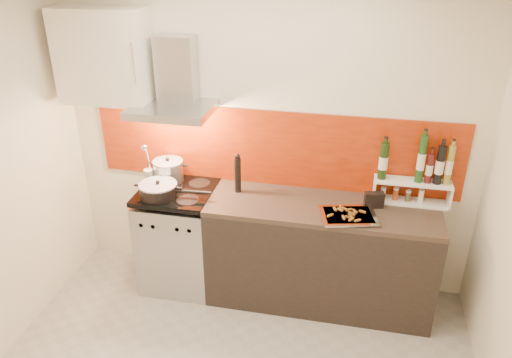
% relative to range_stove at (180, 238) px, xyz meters
% --- Properties ---
extents(back_wall, '(3.40, 0.02, 2.60)m').
position_rel_range_stove_xyz_m(back_wall, '(0.70, 0.30, 0.86)').
color(back_wall, silver).
rests_on(back_wall, ground).
extents(backsplash, '(3.00, 0.02, 0.64)m').
position_rel_range_stove_xyz_m(backsplash, '(0.75, 0.29, 0.78)').
color(backsplash, maroon).
rests_on(backsplash, back_wall).
extents(range_stove, '(0.60, 0.60, 0.91)m').
position_rel_range_stove_xyz_m(range_stove, '(0.00, 0.00, 0.00)').
color(range_stove, '#B7B7BA').
rests_on(range_stove, ground).
extents(counter, '(1.80, 0.60, 0.90)m').
position_rel_range_stove_xyz_m(counter, '(1.20, 0.00, 0.01)').
color(counter, black).
rests_on(counter, ground).
extents(range_hood, '(0.62, 0.50, 0.61)m').
position_rel_range_stove_xyz_m(range_hood, '(0.00, 0.14, 1.30)').
color(range_hood, '#B7B7BA').
rests_on(range_hood, back_wall).
extents(upper_cabinet, '(0.70, 0.35, 0.72)m').
position_rel_range_stove_xyz_m(upper_cabinet, '(-0.55, 0.13, 1.51)').
color(upper_cabinet, white).
rests_on(upper_cabinet, back_wall).
extents(stock_pot, '(0.25, 0.25, 0.22)m').
position_rel_range_stove_xyz_m(stock_pot, '(-0.11, 0.14, 0.56)').
color(stock_pot, '#B7B7BA').
rests_on(stock_pot, range_stove).
extents(saute_pan, '(0.58, 0.30, 0.14)m').
position_rel_range_stove_xyz_m(saute_pan, '(-0.09, -0.13, 0.52)').
color(saute_pan, black).
rests_on(saute_pan, range_stove).
extents(utensil_jar, '(0.08, 0.12, 0.38)m').
position_rel_range_stove_xyz_m(utensil_jar, '(-0.26, 0.06, 0.57)').
color(utensil_jar, silver).
rests_on(utensil_jar, range_stove).
extents(pepper_mill, '(0.05, 0.05, 0.33)m').
position_rel_range_stove_xyz_m(pepper_mill, '(0.50, 0.10, 0.62)').
color(pepper_mill, black).
rests_on(pepper_mill, counter).
extents(step_shelf, '(0.58, 0.16, 0.57)m').
position_rel_range_stove_xyz_m(step_shelf, '(1.88, 0.19, 0.69)').
color(step_shelf, white).
rests_on(step_shelf, counter).
extents(caddy_box, '(0.16, 0.09, 0.13)m').
position_rel_range_stove_xyz_m(caddy_box, '(1.58, 0.06, 0.52)').
color(caddy_box, black).
rests_on(caddy_box, counter).
extents(baking_tray, '(0.47, 0.40, 0.03)m').
position_rel_range_stove_xyz_m(baking_tray, '(1.40, -0.14, 0.47)').
color(baking_tray, silver).
rests_on(baking_tray, counter).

